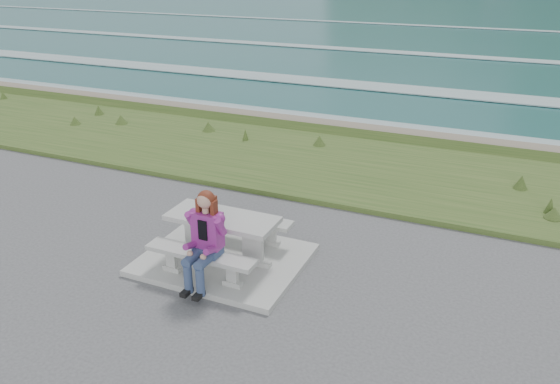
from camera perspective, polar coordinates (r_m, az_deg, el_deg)
The scene contains 8 objects.
concrete_slab at distance 9.17m, azimuth -5.85°, elevation -7.03°, with size 2.60×2.10×0.10m, color #A0A09B.
picnic_table at distance 8.86m, azimuth -6.01°, elevation -3.49°, with size 1.80×0.75×0.75m.
bench_landward at distance 8.45m, azimuth -8.28°, elevation -6.85°, with size 1.80×0.35×0.45m.
bench_seaward at distance 9.52m, azimuth -3.89°, elevation -3.02°, with size 1.80×0.35×0.45m.
grass_verge at distance 13.33m, azimuth 4.67°, elevation 2.77°, with size 160.00×4.50×0.22m, color #304D1D.
shore_drop at distance 15.96m, azimuth 8.15°, elevation 6.10°, with size 160.00×0.80×2.20m, color #6B6350.
ocean at distance 32.80m, azimuth 16.55°, elevation 11.12°, with size 1600.00×1600.00×0.09m.
seated_woman at distance 8.19m, azimuth -8.06°, elevation -6.32°, with size 0.44×0.76×1.48m.
Camera 1 is at (4.01, -6.83, 4.66)m, focal length 35.00 mm.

